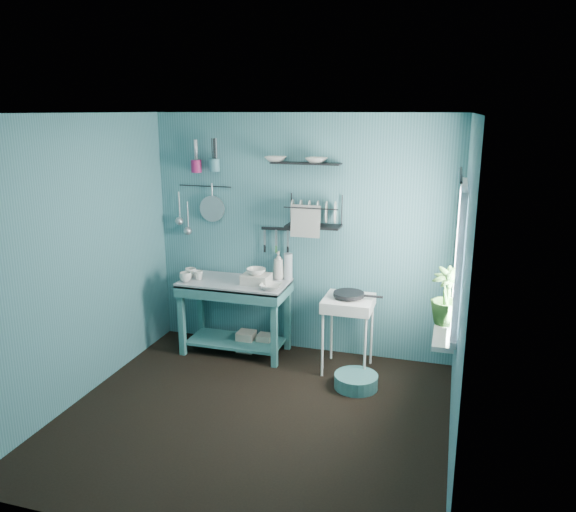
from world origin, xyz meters
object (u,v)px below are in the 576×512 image
(wash_tub, at_px, (256,279))
(storage_tin_large, at_px, (246,341))
(water_bottle, at_px, (288,267))
(floor_basin, at_px, (356,381))
(storage_tin_small, at_px, (265,343))
(work_counter, at_px, (235,317))
(potted_plant, at_px, (447,296))
(frying_pan, at_px, (349,294))
(colander, at_px, (212,209))
(mug_right, at_px, (191,273))
(hotplate_stand, at_px, (348,334))
(mug_left, at_px, (185,277))
(dish_rack, at_px, (314,211))
(utensil_cup_teal, at_px, (214,165))
(soap_bottle, at_px, (278,265))
(mug_mid, at_px, (198,275))
(utensil_cup_magenta, at_px, (196,166))

(wash_tub, relative_size, storage_tin_large, 1.27)
(water_bottle, height_order, storage_tin_large, water_bottle)
(floor_basin, bearing_deg, storage_tin_small, 154.52)
(work_counter, bearing_deg, potted_plant, -11.68)
(frying_pan, height_order, colander, colander)
(wash_tub, distance_m, potted_plant, 2.02)
(mug_right, xyz_separation_m, hotplate_stand, (1.72, -0.08, -0.46))
(mug_left, bearing_deg, floor_basin, -8.40)
(dish_rack, height_order, storage_tin_large, dish_rack)
(frying_pan, bearing_deg, dish_rack, 148.01)
(mug_left, distance_m, utensil_cup_teal, 1.21)
(soap_bottle, height_order, potted_plant, potted_plant)
(mug_mid, distance_m, floor_basin, 1.96)
(colander, bearing_deg, storage_tin_large, -25.62)
(wash_tub, xyz_separation_m, frying_pan, (0.97, -0.06, -0.05))
(mug_right, xyz_separation_m, floor_basin, (1.88, -0.43, -0.78))
(frying_pan, xyz_separation_m, dish_rack, (-0.43, 0.27, 0.75))
(storage_tin_large, relative_size, storage_tin_small, 1.10)
(utensil_cup_magenta, bearing_deg, work_counter, -25.16)
(work_counter, relative_size, wash_tub, 4.01)
(mug_left, xyz_separation_m, mug_mid, (0.10, 0.10, -0.00))
(hotplate_stand, relative_size, utensil_cup_magenta, 5.82)
(storage_tin_large, bearing_deg, mug_right, -175.24)
(water_bottle, relative_size, utensil_cup_magenta, 2.15)
(work_counter, height_order, utensil_cup_magenta, utensil_cup_magenta)
(frying_pan, distance_m, floor_basin, 0.82)
(dish_rack, xyz_separation_m, floor_basin, (0.58, -0.62, -1.48))
(mug_right, height_order, colander, colander)
(mug_mid, relative_size, colander, 0.36)
(mug_mid, distance_m, mug_right, 0.13)
(mug_left, bearing_deg, colander, 72.10)
(dish_rack, xyz_separation_m, storage_tin_large, (-0.70, -0.13, -1.43))
(water_bottle, xyz_separation_m, storage_tin_small, (-0.22, -0.14, -0.83))
(wash_tub, height_order, storage_tin_small, wash_tub)
(potted_plant, bearing_deg, mug_mid, 165.71)
(utensil_cup_magenta, bearing_deg, potted_plant, -19.53)
(utensil_cup_teal, height_order, storage_tin_small, utensil_cup_teal)
(soap_bottle, bearing_deg, mug_left, -158.20)
(water_bottle, relative_size, utensil_cup_teal, 2.15)
(work_counter, height_order, potted_plant, potted_plant)
(wash_tub, distance_m, soap_bottle, 0.30)
(frying_pan, relative_size, colander, 1.07)
(mug_right, relative_size, water_bottle, 0.44)
(wash_tub, bearing_deg, utensil_cup_magenta, 161.27)
(water_bottle, bearing_deg, colander, 177.17)
(utensil_cup_magenta, height_order, storage_tin_small, utensil_cup_magenta)
(mug_mid, bearing_deg, colander, 83.55)
(mug_left, distance_m, storage_tin_large, 0.96)
(mug_mid, xyz_separation_m, hotplate_stand, (1.60, -0.02, -0.46))
(potted_plant, relative_size, storage_tin_small, 2.35)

